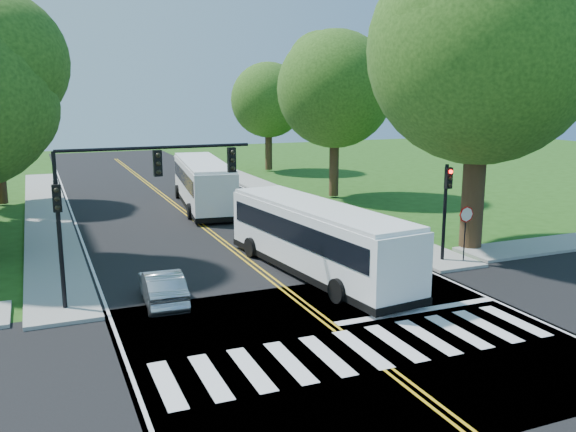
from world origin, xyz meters
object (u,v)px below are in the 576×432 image
bus_follow (203,183)px  suv (372,248)px  bus_lead (316,238)px  signal_nw (126,187)px  signal_ne (446,199)px  dark_sedan (295,212)px  hatchback (162,287)px

bus_follow → suv: bearing=109.5°
bus_lead → suv: bearing=-177.0°
bus_follow → bus_lead: bearing=98.7°
bus_lead → signal_nw: bearing=-1.5°
signal_ne → bus_lead: bearing=173.4°
bus_follow → suv: (3.57, -16.34, -0.96)m
suv → signal_nw: bearing=13.0°
suv → bus_lead: bearing=16.3°
bus_follow → dark_sedan: 8.11m
signal_nw → bus_follow: size_ratio=0.57×
bus_lead → bus_follow: 16.87m
signal_nw → dark_sedan: (11.10, 10.41, -3.68)m
bus_lead → bus_follow: bearing=-95.1°
hatchback → dark_sedan: bearing=-129.9°
bus_lead → hatchback: (-6.89, -1.25, -0.95)m
signal_nw → signal_ne: (14.06, 0.01, -1.41)m
suv → hatchback: bearing=16.6°
signal_ne → bus_lead: (-6.12, 0.71, -1.36)m
signal_nw → hatchback: signal_nw is taller
bus_lead → hatchback: bus_lead is taller
signal_ne → bus_follow: 18.82m
hatchback → signal_ne: bearing=-174.9°
bus_follow → hatchback: bearing=77.6°
suv → dark_sedan: suv is taller
signal_nw → hatchback: (1.05, -0.52, -3.72)m
bus_follow → signal_nw: bearing=74.1°
bus_follow → hatchback: (-6.42, -18.11, -1.02)m
suv → signal_ne: bearing=164.2°
signal_nw → suv: 11.69m
signal_nw → suv: size_ratio=1.40×
suv → bus_follow: bearing=-71.1°
signal_nw → signal_ne: bearing=0.0°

